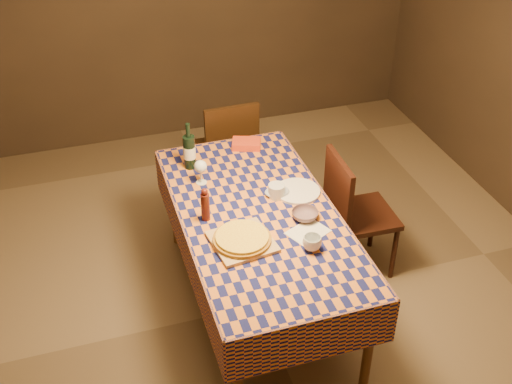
# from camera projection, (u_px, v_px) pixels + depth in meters

# --- Properties ---
(room) EXTENTS (5.00, 5.10, 2.70)m
(room) POSITION_uv_depth(u_px,v_px,m) (259.00, 130.00, 3.55)
(room) COLOR brown
(room) RESTS_ON ground
(dining_table) EXTENTS (0.94, 1.84, 0.77)m
(dining_table) POSITION_uv_depth(u_px,v_px,m) (258.00, 224.00, 3.92)
(dining_table) COLOR brown
(dining_table) RESTS_ON ground
(cutting_board) EXTENTS (0.37, 0.37, 0.02)m
(cutting_board) POSITION_uv_depth(u_px,v_px,m) (242.00, 242.00, 3.65)
(cutting_board) COLOR tan
(cutting_board) RESTS_ON dining_table
(pizza) EXTENTS (0.44, 0.44, 0.03)m
(pizza) POSITION_uv_depth(u_px,v_px,m) (242.00, 238.00, 3.63)
(pizza) COLOR #8E5E17
(pizza) RESTS_ON cutting_board
(pepper_mill) EXTENTS (0.07, 0.07, 0.22)m
(pepper_mill) POSITION_uv_depth(u_px,v_px,m) (205.00, 205.00, 3.78)
(pepper_mill) COLOR #471510
(pepper_mill) RESTS_ON dining_table
(bowl) EXTENTS (0.16, 0.16, 0.05)m
(bowl) POSITION_uv_depth(u_px,v_px,m) (305.00, 215.00, 3.83)
(bowl) COLOR #634A53
(bowl) RESTS_ON dining_table
(wine_glass) EXTENTS (0.08, 0.08, 0.17)m
(wine_glass) POSITION_uv_depth(u_px,v_px,m) (201.00, 167.00, 4.09)
(wine_glass) COLOR silver
(wine_glass) RESTS_ON dining_table
(wine_bottle) EXTENTS (0.11, 0.11, 0.33)m
(wine_bottle) POSITION_uv_depth(u_px,v_px,m) (189.00, 151.00, 4.24)
(wine_bottle) COLOR black
(wine_bottle) RESTS_ON dining_table
(deli_tub) EXTENTS (0.13, 0.13, 0.09)m
(deli_tub) POSITION_uv_depth(u_px,v_px,m) (276.00, 191.00, 4.00)
(deli_tub) COLOR #B8BDBF
(deli_tub) RESTS_ON dining_table
(takeout_container) EXTENTS (0.23, 0.20, 0.05)m
(takeout_container) POSITION_uv_depth(u_px,v_px,m) (246.00, 144.00, 4.51)
(takeout_container) COLOR red
(takeout_container) RESTS_ON dining_table
(white_plate) EXTENTS (0.32, 0.32, 0.02)m
(white_plate) POSITION_uv_depth(u_px,v_px,m) (297.00, 191.00, 4.06)
(white_plate) COLOR silver
(white_plate) RESTS_ON dining_table
(tumbler) EXTENTS (0.14, 0.14, 0.09)m
(tumbler) POSITION_uv_depth(u_px,v_px,m) (312.00, 243.00, 3.59)
(tumbler) COLOR silver
(tumbler) RESTS_ON dining_table
(flour_patch) EXTENTS (0.28, 0.25, 0.00)m
(flour_patch) POSITION_uv_depth(u_px,v_px,m) (308.00, 232.00, 3.73)
(flour_patch) COLOR silver
(flour_patch) RESTS_ON dining_table
(flour_bag) EXTENTS (0.16, 0.12, 0.05)m
(flour_bag) POSITION_uv_depth(u_px,v_px,m) (277.00, 192.00, 4.03)
(flour_bag) COLOR #A3B3D1
(flour_bag) RESTS_ON dining_table
(chair_far) EXTENTS (0.43, 0.44, 0.93)m
(chair_far) POSITION_uv_depth(u_px,v_px,m) (228.00, 147.00, 5.00)
(chair_far) COLOR black
(chair_far) RESTS_ON ground
(chair_right) EXTENTS (0.44, 0.43, 0.93)m
(chair_right) POSITION_uv_depth(u_px,v_px,m) (352.00, 209.00, 4.34)
(chair_right) COLOR black
(chair_right) RESTS_ON ground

